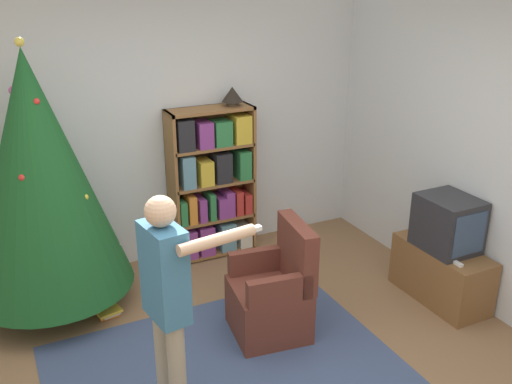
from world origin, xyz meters
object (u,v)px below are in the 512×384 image
Objects in this scene: standing_person at (168,297)px; armchair at (274,296)px; table_lamp at (232,95)px; television at (448,223)px; christmas_tree at (39,175)px; bookshelf at (213,184)px.

armchair is at bearing 111.45° from standing_person.
television is at bearing -54.12° from table_lamp.
standing_person is at bearing -74.37° from christmas_tree.
christmas_tree is 2.08m from armchair.
television is 0.22× the size of christmas_tree.
bookshelf is at bearing 143.15° from standing_person.
armchair is 1.32m from standing_person.
television is (1.45, -1.67, -0.03)m from bookshelf.
bookshelf is at bearing -175.83° from armchair.
table_lamp reaches higher than bookshelf.
standing_person reaches higher than armchair.
christmas_tree is 11.28× the size of table_lamp.
television is at bearing -49.09° from bookshelf.
christmas_tree is 1.45× the size of standing_person.
christmas_tree reaches higher than table_lamp.
bookshelf is 1.53m from armchair.
standing_person is (-2.56, -0.38, 0.19)m from television.
table_lamp is at bearing 10.51° from christmas_tree.
standing_person is (-1.11, -2.05, 0.17)m from bookshelf.
table_lamp reaches higher than armchair.
christmas_tree is at bearing -172.79° from standing_person.
television is 2.26m from table_lamp.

